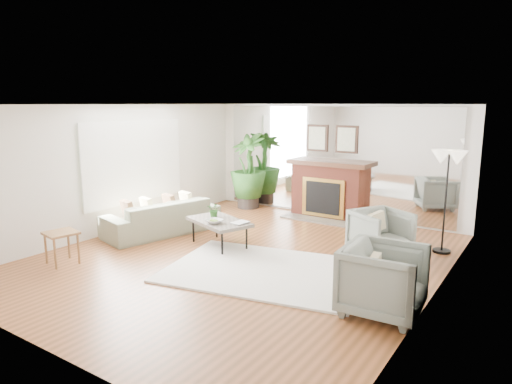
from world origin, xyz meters
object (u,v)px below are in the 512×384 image
Objects in this scene: coffee_table at (219,222)px; potted_ficus at (248,168)px; armchair_front at (383,280)px; fireplace at (327,188)px; side_table at (61,237)px; armchair_back at (380,233)px; sofa at (162,217)px; floor_lamp at (448,166)px.

potted_ficus is at bearing 114.96° from coffee_table.
armchair_front is (3.30, -1.01, -0.01)m from coffee_table.
side_table is (-2.22, -5.09, -0.22)m from fireplace.
armchair_front reaches higher than armchair_back.
fireplace reaches higher than potted_ficus.
armchair_back is 1.56× the size of side_table.
side_table is (-0.07, -2.14, 0.11)m from sofa.
potted_ficus reaches higher than armchair_back.
fireplace is at bearing 76.74° from coffee_table.
floor_lamp is at bearing 28.41° from coffee_table.
side_table reaches higher than coffee_table.
armchair_back is 4.26m from potted_ficus.
coffee_table is at bearing 103.54° from sofa.
fireplace is 2.43× the size of armchair_back.
armchair_back is at bearing 24.01° from coffee_table.
potted_ficus is at bearing -167.84° from sofa.
coffee_table is 3.46m from armchair_front.
fireplace is at bearing 74.84° from armchair_back.
armchair_front is (4.75, -1.05, 0.10)m from sofa.
potted_ficus is (0.14, 2.79, 0.64)m from sofa.
armchair_back is at bearing 15.96° from armchair_front.
floor_lamp is at bearing 125.34° from sofa.
armchair_front is at bearing -39.74° from potted_ficus.
sofa is 4.16× the size of side_table.
floor_lamp reaches higher than sofa.
armchair_front is (2.60, -4.00, -0.23)m from fireplace.
armchair_back is (4.00, 1.10, 0.05)m from sofa.
potted_ficus is (-1.31, 2.82, 0.53)m from coffee_table.
sofa is at bearing 178.60° from coffee_table.
side_table is 4.96m from potted_ficus.
armchair_back is at bearing 120.32° from sofa.
sofa is 4.15m from armchair_back.
armchair_back is 1.57m from floor_lamp.
floor_lamp reaches higher than armchair_back.
armchair_back reaches higher than coffee_table.
side_table is (-4.07, -3.24, 0.06)m from armchair_back.
coffee_table is 1.45m from sofa.
side_table is 6.39m from floor_lamp.
armchair_back is 0.46× the size of potted_ficus.
fireplace reaches higher than armchair_front.
fireplace is 2.63m from armchair_back.
fireplace reaches higher than side_table.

